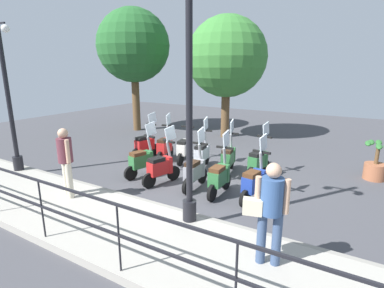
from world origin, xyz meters
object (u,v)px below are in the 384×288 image
tree_distant (227,57)px  scooter_far_1 (228,157)px  scooter_near_2 (195,171)px  scooter_far_4 (165,146)px  lamp_post_near (189,116)px  scooter_far_2 (202,153)px  scooter_far_3 (185,148)px  scooter_far_5 (146,144)px  potted_palm (376,164)px  scooter_near_1 (220,176)px  pedestrian_with_bag (270,207)px  scooter_near_3 (161,167)px  tree_large (133,46)px  lamp_post_far (9,103)px  scooter_near_0 (254,182)px  scooter_far_0 (259,161)px  scooter_near_4 (142,160)px  pedestrian_distant (65,157)px

tree_distant → scooter_far_1: 5.57m
scooter_near_2 → scooter_far_4: bearing=50.6°
tree_distant → scooter_near_2: tree_distant is taller
lamp_post_near → scooter_far_4: 4.72m
scooter_near_2 → scooter_far_4: (1.58, 2.06, 0.00)m
scooter_far_2 → scooter_far_3: (0.25, 0.78, 0.00)m
scooter_far_4 → scooter_far_5: (-0.10, 0.73, 0.00)m
lamp_post_near → scooter_far_4: size_ratio=2.98×
potted_palm → scooter_far_2: scooter_far_2 is taller
scooter_far_3 → scooter_far_1: bearing=-108.2°
scooter_near_1 → scooter_far_3: (1.80, 2.10, 0.00)m
pedestrian_with_bag → scooter_near_3: (2.06, 3.46, -0.60)m
tree_distant → tree_large: bearing=100.9°
lamp_post_far → scooter_near_0: 6.87m
scooter_far_0 → scooter_far_5: size_ratio=1.00×
lamp_post_far → scooter_far_0: lamp_post_far is taller
potted_palm → scooter_near_1: bearing=133.9°
tree_large → scooter_near_4: (-4.95, -4.44, -3.49)m
scooter_far_1 → lamp_post_near: bearing=-179.6°
pedestrian_with_bag → scooter_near_2: bearing=33.3°
lamp_post_far → scooter_far_4: size_ratio=2.81×
scooter_far_0 → pedestrian_with_bag: bearing=-150.1°
scooter_near_1 → scooter_near_2: size_ratio=1.00×
potted_palm → pedestrian_distant: bearing=131.0°
lamp_post_near → scooter_far_1: lamp_post_near is taller
pedestrian_distant → scooter_far_1: size_ratio=1.03×
scooter_far_5 → pedestrian_distant: bearing=-157.0°
scooter_near_0 → scooter_near_1: size_ratio=1.00×
scooter_near_0 → scooter_far_1: (1.48, 1.30, 0.00)m
pedestrian_with_bag → tree_distant: (8.03, 4.34, 2.35)m
lamp_post_far → tree_large: bearing=10.7°
pedestrian_with_bag → scooter_near_0: 2.56m
scooter_far_0 → scooter_far_3: 2.53m
lamp_post_far → scooter_near_0: lamp_post_far is taller
potted_palm → scooter_far_2: (-1.59, 4.58, 0.04)m
lamp_post_far → scooter_far_0: (3.32, -6.03, -1.59)m
scooter_far_0 → scooter_far_4: bearing=100.4°
potted_palm → scooter_near_1: 4.52m
lamp_post_far → scooter_far_3: (3.45, -3.50, -1.59)m
tree_large → scooter_near_4: tree_large is taller
scooter_far_3 → scooter_far_4: bearing=93.7°
pedestrian_distant → scooter_far_3: bearing=-170.6°
pedestrian_distant → scooter_near_1: (2.12, -2.80, -0.60)m
scooter_far_4 → scooter_far_2: bearing=-104.8°
lamp_post_near → scooter_near_1: (1.66, 0.15, -1.71)m
lamp_post_far → scooter_near_4: (1.70, -3.19, -1.59)m
tree_large → scooter_far_5: (-3.46, -3.36, -3.49)m
scooter_near_4 → scooter_far_0: bearing=-45.9°
pedestrian_distant → scooter_far_4: size_ratio=1.03×
scooter_near_1 → scooter_near_3: 1.64m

